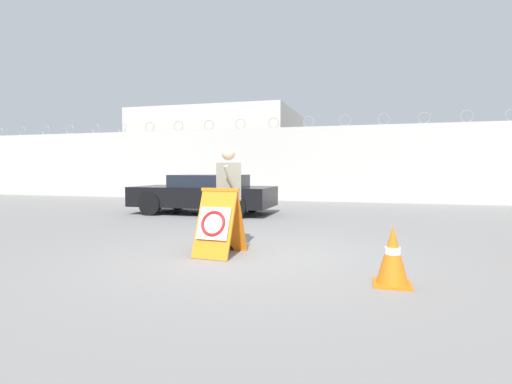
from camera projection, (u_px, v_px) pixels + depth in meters
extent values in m
plane|color=gray|center=(251.00, 255.00, 6.33)|extent=(90.00, 90.00, 0.00)
cube|color=beige|center=(326.00, 164.00, 16.94)|extent=(36.00, 0.30, 3.18)
torus|color=gray|center=(0.00, 132.00, 21.67)|extent=(0.47, 0.03, 0.47)
torus|color=gray|center=(22.00, 131.00, 21.25)|extent=(0.47, 0.03, 0.47)
torus|color=gray|center=(46.00, 130.00, 20.83)|extent=(0.47, 0.03, 0.47)
torus|color=gray|center=(70.00, 130.00, 20.41)|extent=(0.47, 0.03, 0.47)
torus|color=gray|center=(96.00, 129.00, 19.99)|extent=(0.47, 0.03, 0.47)
torus|color=gray|center=(122.00, 128.00, 19.57)|extent=(0.47, 0.03, 0.47)
torus|color=gray|center=(150.00, 127.00, 19.15)|extent=(0.47, 0.03, 0.47)
torus|color=gray|center=(179.00, 126.00, 18.73)|extent=(0.47, 0.03, 0.47)
torus|color=gray|center=(209.00, 125.00, 18.31)|extent=(0.47, 0.03, 0.47)
torus|color=gray|center=(241.00, 124.00, 17.89)|extent=(0.47, 0.03, 0.47)
torus|color=gray|center=(274.00, 123.00, 17.47)|extent=(0.47, 0.03, 0.47)
torus|color=gray|center=(309.00, 122.00, 17.05)|extent=(0.47, 0.03, 0.47)
torus|color=gray|center=(345.00, 121.00, 16.63)|extent=(0.47, 0.03, 0.47)
torus|color=gray|center=(384.00, 119.00, 16.21)|extent=(0.47, 0.03, 0.47)
torus|color=gray|center=(424.00, 118.00, 15.79)|extent=(0.47, 0.03, 0.47)
torus|color=gray|center=(467.00, 117.00, 15.37)|extent=(0.47, 0.03, 0.47)
torus|color=gray|center=(512.00, 115.00, 14.95)|extent=(0.47, 0.03, 0.47)
cube|color=beige|center=(222.00, 153.00, 22.72)|extent=(8.34, 6.73, 4.54)
cube|color=orange|center=(215.00, 224.00, 6.19)|extent=(0.64, 0.48, 1.04)
cube|color=orange|center=(226.00, 221.00, 6.56)|extent=(0.64, 0.48, 1.04)
cube|color=orange|center=(220.00, 190.00, 6.35)|extent=(0.65, 0.11, 0.05)
cube|color=white|center=(214.00, 223.00, 6.15)|extent=(0.53, 0.25, 0.49)
torus|color=red|center=(213.00, 224.00, 6.14)|extent=(0.43, 0.23, 0.40)
cylinder|color=black|center=(226.00, 224.00, 6.91)|extent=(0.15, 0.15, 0.84)
cylinder|color=black|center=(232.00, 225.00, 6.77)|extent=(0.15, 0.15, 0.84)
cube|color=gray|center=(228.00, 182.00, 6.80)|extent=(0.48, 0.44, 0.64)
sphere|color=#DBB293|center=(228.00, 154.00, 6.77)|extent=(0.23, 0.23, 0.23)
cylinder|color=gray|center=(220.00, 181.00, 7.01)|extent=(0.09, 0.09, 0.61)
cylinder|color=gray|center=(232.00, 183.00, 6.53)|extent=(0.27, 0.33, 0.59)
cube|color=orange|center=(392.00, 284.00, 4.71)|extent=(0.43, 0.43, 0.03)
cone|color=orange|center=(393.00, 254.00, 4.69)|extent=(0.37, 0.37, 0.68)
cylinder|color=white|center=(393.00, 251.00, 4.69)|extent=(0.18, 0.18, 0.10)
cylinder|color=black|center=(150.00, 204.00, 11.80)|extent=(0.69, 0.20, 0.69)
cylinder|color=black|center=(178.00, 199.00, 13.53)|extent=(0.69, 0.20, 0.69)
cylinder|color=black|center=(235.00, 206.00, 11.08)|extent=(0.69, 0.20, 0.69)
cylinder|color=black|center=(253.00, 201.00, 12.81)|extent=(0.69, 0.20, 0.69)
cube|color=black|center=(204.00, 196.00, 12.29)|extent=(4.27, 1.92, 0.59)
cube|color=black|center=(210.00, 181.00, 12.21)|extent=(2.05, 1.72, 0.36)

